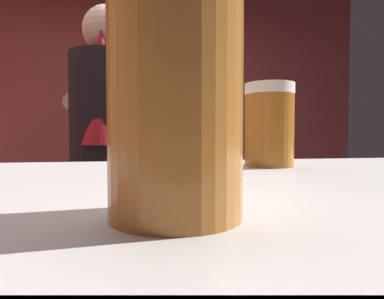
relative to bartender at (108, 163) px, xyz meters
The scene contains 11 objects.
wall_back 2.11m from the bartender, 88.83° to the left, with size 5.20×0.10×2.70m, color brown.
prep_counter 0.80m from the bartender, 49.32° to the left, with size 2.10×0.60×0.89m, color brown.
back_shelf 1.86m from the bartender, 82.67° to the left, with size 0.96×0.36×1.13m, color #35323A.
bartender is the anchor object (origin of this frame).
knife_block 1.21m from the bartender, 27.05° to the left, with size 0.10×0.08×0.28m.
mixing_bowl 0.37m from the bartender, 85.18° to the left, with size 0.19×0.19×0.05m, color #D25133.
chefs_knife 0.50m from the bartender, 55.32° to the left, with size 0.24×0.03×0.01m, color silver.
pint_glass_near 1.36m from the bartender, 84.00° to the right, with size 0.08×0.08×0.16m.
pint_glass_far 1.11m from the bartender, 72.68° to the right, with size 0.08×0.08×0.13m.
bottle_vinegar 1.94m from the bartender, 80.39° to the left, with size 0.06×0.06×0.19m.
bottle_hot_sauce 1.75m from the bartender, 79.56° to the left, with size 0.06×0.06×0.20m.
Camera 1 is at (0.08, -1.42, 1.10)m, focal length 30.81 mm.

